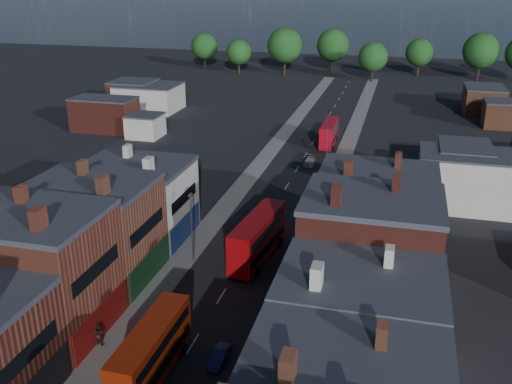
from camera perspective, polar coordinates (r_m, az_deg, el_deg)
The scene contains 12 objects.
pavement_west at distance 81.62m, azimuth -2.22°, elevation -0.40°, with size 3.00×200.00×0.12m, color gray.
pavement_east at distance 79.07m, azimuth 6.84°, elevation -1.28°, with size 3.00×200.00×0.12m, color gray.
lamp_post_2 at distance 62.02m, azimuth -6.46°, elevation -3.14°, with size 0.25×0.70×8.12m.
lamp_post_3 at distance 87.00m, azimuth 7.08°, elevation 4.08°, with size 0.25×0.70×8.12m.
bus_0 at distance 46.85m, azimuth -10.45°, elevation -15.43°, with size 2.78×10.67×4.60m.
bus_1 at distance 63.30m, azimuth 0.17°, elevation -4.48°, with size 3.90×11.77×4.99m.
bus_2 at distance 105.97m, azimuth 7.32°, elevation 5.87°, with size 2.58×10.00×4.31m.
car_1 at distance 48.87m, azimuth -3.71°, elevation -16.13°, with size 1.18×3.38×1.12m, color navy.
car_2 at distance 66.46m, azimuth -1.78°, elevation -5.22°, with size 1.86×4.03×1.12m, color black.
car_3 at distance 95.24m, azimuth 5.40°, elevation 3.09°, with size 1.69×4.15×1.20m, color #B9B9B9.
ped_1 at distance 52.14m, azimuth -15.43°, elevation -13.54°, with size 0.95×0.52×1.96m, color #3C1F18.
ped_3 at distance 54.73m, azimuth 3.95°, elevation -11.02°, with size 1.04×0.47×1.77m, color #534D47.
Camera 1 is at (15.76, -22.50, 30.23)m, focal length 40.00 mm.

